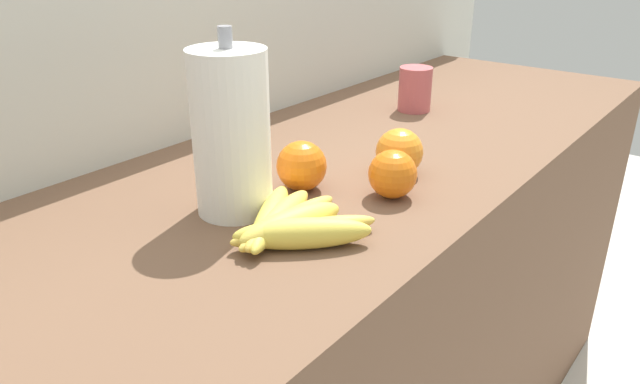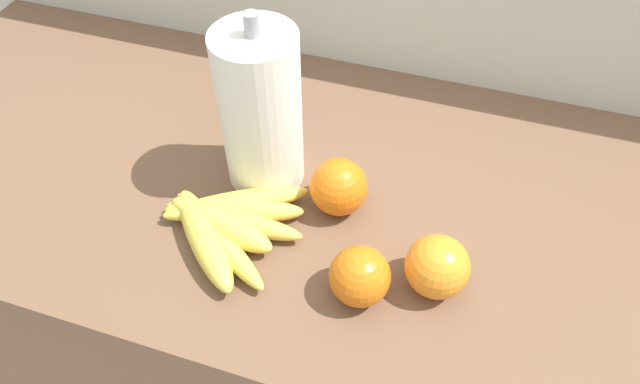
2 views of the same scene
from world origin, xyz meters
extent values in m
cube|color=brown|center=(0.00, 0.00, 0.44)|extent=(1.98, 0.62, 0.88)
cube|color=silver|center=(0.00, 0.34, 0.65)|extent=(2.38, 0.06, 1.30)
ellipsoid|color=#E5CF4C|center=(-0.32, -0.16, 0.90)|extent=(0.16, 0.16, 0.04)
ellipsoid|color=#E9C44C|center=(-0.31, -0.15, 0.89)|extent=(0.19, 0.14, 0.03)
ellipsoid|color=#E5C84C|center=(-0.31, -0.13, 0.90)|extent=(0.17, 0.08, 0.04)
ellipsoid|color=#E3C24C|center=(-0.30, -0.11, 0.89)|extent=(0.20, 0.04, 0.03)
ellipsoid|color=#E8C24C|center=(-0.31, -0.10, 0.90)|extent=(0.20, 0.09, 0.04)
ellipsoid|color=#E5CE4C|center=(-0.31, -0.08, 0.90)|extent=(0.20, 0.14, 0.04)
sphere|color=orange|center=(-0.11, -0.16, 0.92)|extent=(0.08, 0.08, 0.08)
sphere|color=orange|center=(-0.02, -0.12, 0.92)|extent=(0.08, 0.08, 0.08)
sphere|color=orange|center=(-0.17, -0.03, 0.92)|extent=(0.08, 0.08, 0.08)
cylinder|color=white|center=(-0.30, 0.00, 1.00)|extent=(0.11, 0.11, 0.24)
cylinder|color=gray|center=(-0.30, 0.00, 1.01)|extent=(0.02, 0.02, 0.27)
camera|label=1|loc=(-0.87, -0.61, 1.27)|focal=33.54mm
camera|label=2|loc=(-0.04, -0.54, 1.51)|focal=31.66mm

